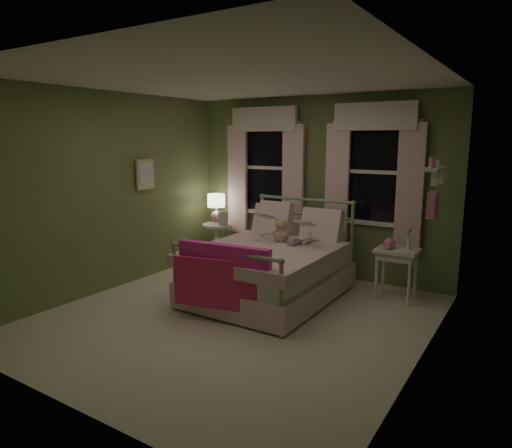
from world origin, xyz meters
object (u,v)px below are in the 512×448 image
Objects in this scene: bed at (270,268)px; child_left at (269,219)px; nightstand_left at (217,238)px; child_right at (306,224)px; teddy_bear at (281,232)px; table_lamp at (216,205)px; nightstand_right at (397,257)px.

child_left is (-0.27, 0.43, 0.55)m from bed.
bed is 1.78m from nightstand_left.
child_right is at bearing -171.65° from child_left.
child_left is at bearing 15.61° from child_right.
table_lamp is at bearing 157.65° from teddy_bear.
child_left is 1.06× the size of child_right.
nightstand_left is at bearing 177.04° from nightstand_right.
child_left is 1.44m from nightstand_left.
child_left is 0.56m from child_right.
bed reaches higher than table_lamp.
bed is 0.74m from child_right.
teddy_bear is at bearing 88.85° from bed.
bed is 6.25× the size of teddy_bear.
nightstand_left is (-1.26, 0.47, -0.50)m from child_left.
nightstand_left and nightstand_right have the same top height.
child_left reaches higher than child_right.
teddy_bear is at bearing -22.35° from nightstand_left.
bed is 3.18× the size of nightstand_right.
teddy_bear is 0.51× the size of nightstand_right.
nightstand_left is (-1.54, 0.63, -0.37)m from teddy_bear.
bed is at bearing -30.61° from nightstand_left.
child_right reaches higher than teddy_bear.
child_right is (0.56, 0.00, -0.02)m from child_left.
teddy_bear reaches higher than nightstand_left.
nightstand_right is at bearing -147.98° from child_right.
bed is at bearing -91.15° from teddy_bear.
bed is 3.06× the size of child_right.
child_right is 1.88m from table_lamp.
nightstand_left is 0.54m from table_lamp.
teddy_bear is 0.72× the size of table_lamp.
child_left reaches higher than bed.
nightstand_left is at bearing 157.65° from teddy_bear.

